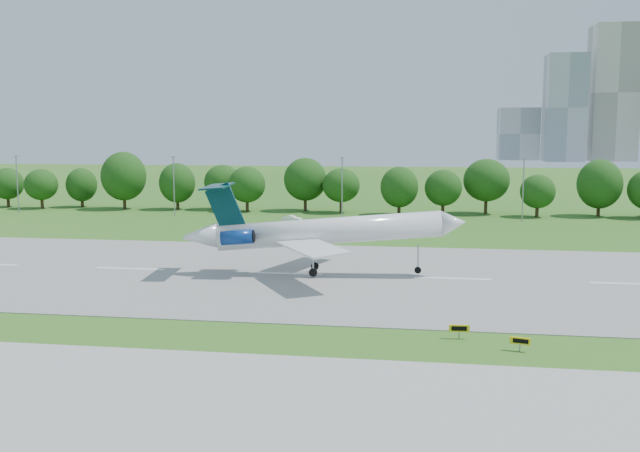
{
  "coord_description": "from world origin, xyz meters",
  "views": [
    {
      "loc": [
        -3.05,
        -58.63,
        17.19
      ],
      "look_at": [
        -14.71,
        18.0,
        6.95
      ],
      "focal_mm": 40.0,
      "sensor_mm": 36.0,
      "label": 1
    }
  ],
  "objects": [
    {
      "name": "airliner",
      "position": [
        -16.39,
        24.83,
        5.44
      ],
      "size": [
        34.23,
        24.74,
        11.0
      ],
      "rotation": [
        0.0,
        -0.07,
        0.1
      ],
      "color": "white",
      "rests_on": "ground"
    },
    {
      "name": "taxi_sign_left",
      "position": [
        -0.24,
        0.34,
        0.88
      ],
      "size": [
        1.71,
        0.33,
        1.2
      ],
      "rotation": [
        0.0,
        0.0,
        0.07
      ],
      "color": "gray",
      "rests_on": "ground"
    },
    {
      "name": "service_vehicle_a",
      "position": [
        -28.82,
        74.83,
        0.64
      ],
      "size": [
        4.01,
        1.83,
        1.27
      ],
      "primitive_type": "imported",
      "rotation": [
        0.0,
        0.0,
        1.44
      ],
      "color": "white",
      "rests_on": "ground"
    },
    {
      "name": "light_poles",
      "position": [
        -2.5,
        82.0,
        6.34
      ],
      "size": [
        175.9,
        0.25,
        12.19
      ],
      "color": "gray",
      "rests_on": "ground"
    },
    {
      "name": "runway",
      "position": [
        0.0,
        25.0,
        0.04
      ],
      "size": [
        400.0,
        45.0,
        0.08
      ],
      "primitive_type": "cube",
      "color": "gray",
      "rests_on": "ground"
    },
    {
      "name": "service_vehicle_b",
      "position": [
        -1.14,
        82.52,
        0.68
      ],
      "size": [
        4.08,
        1.91,
        1.35
      ],
      "primitive_type": "imported",
      "rotation": [
        0.0,
        0.0,
        1.49
      ],
      "color": "white",
      "rests_on": "ground"
    },
    {
      "name": "ground",
      "position": [
        0.0,
        0.0,
        0.0
      ],
      "size": [
        600.0,
        600.0,
        0.0
      ],
      "primitive_type": "plane",
      "color": "#255F19",
      "rests_on": "ground"
    },
    {
      "name": "tree_line",
      "position": [
        0.0,
        92.0,
        6.19
      ],
      "size": [
        288.4,
        8.4,
        10.4
      ],
      "color": "#382314",
      "rests_on": "ground"
    },
    {
      "name": "taxiway",
      "position": [
        0.0,
        -18.0,
        0.04
      ],
      "size": [
        400.0,
        23.0,
        0.08
      ],
      "primitive_type": "cube",
      "color": "#ADADA8",
      "rests_on": "ground"
    },
    {
      "name": "skyline",
      "position": [
        100.16,
        390.61,
        30.46
      ],
      "size": [
        127.0,
        52.0,
        80.0
      ],
      "color": "#B2B2B7",
      "rests_on": "ground"
    },
    {
      "name": "taxi_sign_centre",
      "position": [
        4.37,
        -2.4,
        0.83
      ],
      "size": [
        1.59,
        0.57,
        1.12
      ],
      "rotation": [
        0.0,
        0.0,
        -0.25
      ],
      "color": "gray",
      "rests_on": "ground"
    }
  ]
}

